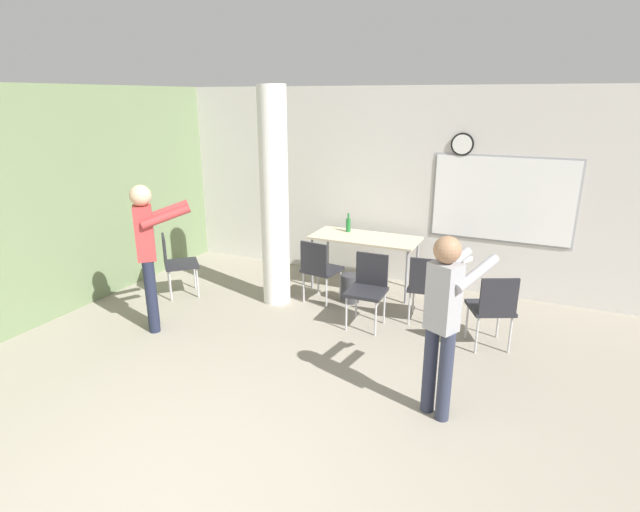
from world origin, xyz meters
name	(u,v)px	position (x,y,z in m)	size (l,w,h in m)	color
wall_left_accent	(77,199)	(-3.50, 2.50, 1.40)	(0.12, 7.00, 2.80)	#6B7F56
wall_back	(400,187)	(0.03, 5.06, 1.40)	(8.00, 0.15, 2.80)	silver
support_pillar	(274,199)	(-1.19, 3.54, 1.40)	(0.36, 0.36, 2.80)	white
folding_table	(365,241)	(-0.27, 4.45, 0.72)	(1.50, 0.68, 0.78)	beige
bottle_on_table	(348,225)	(-0.59, 4.62, 0.88)	(0.07, 0.07, 0.28)	#1E6B2D
waste_bin	(350,288)	(-0.28, 3.93, 0.19)	(0.25, 0.25, 0.38)	#38383D
chair_table_front	(368,285)	(0.17, 3.35, 0.51)	(0.45, 0.45, 0.87)	#232328
chair_table_left	(319,267)	(-0.65, 3.72, 0.51)	(0.50, 0.50, 0.87)	#232328
chair_mid_room	(493,306)	(1.59, 3.33, 0.51)	(0.59, 0.59, 0.87)	#232328
chair_table_right	(427,284)	(0.80, 3.68, 0.51)	(0.49, 0.49, 0.87)	#232328
chair_by_left_wall	(176,261)	(-2.55, 3.14, 0.51)	(0.62, 0.62, 0.87)	#232328
person_playing_side	(444,314)	(1.32, 1.91, 0.95)	(0.54, 0.68, 1.62)	#2D3347
person_watching_back	(149,247)	(-2.10, 2.20, 1.02)	(0.67, 0.65, 1.73)	#1E2338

